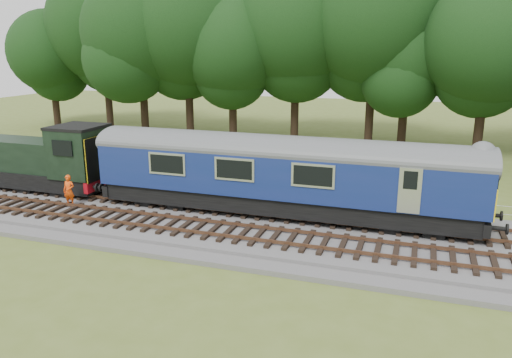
% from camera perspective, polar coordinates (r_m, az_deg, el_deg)
% --- Properties ---
extents(ground, '(120.00, 120.00, 0.00)m').
position_cam_1_polar(ground, '(22.59, 3.32, -6.16)').
color(ground, '#556625').
rests_on(ground, ground).
extents(ballast, '(70.00, 7.00, 0.35)m').
position_cam_1_polar(ballast, '(22.53, 3.33, -5.75)').
color(ballast, '#4C4C4F').
rests_on(ballast, ground).
extents(track_north, '(67.20, 2.40, 0.21)m').
position_cam_1_polar(track_north, '(23.73, 4.23, -4.07)').
color(track_north, black).
rests_on(track_north, ballast).
extents(track_south, '(67.20, 2.40, 0.21)m').
position_cam_1_polar(track_south, '(21.01, 2.18, -6.61)').
color(track_south, black).
rests_on(track_south, ballast).
extents(fence, '(64.00, 0.12, 1.00)m').
position_cam_1_polar(fence, '(26.72, 5.87, -2.84)').
color(fence, '#6B6054').
rests_on(fence, ground).
extents(tree_line, '(70.00, 8.00, 18.00)m').
position_cam_1_polar(tree_line, '(43.48, 11.02, 3.90)').
color(tree_line, black).
rests_on(tree_line, ground).
extents(dmu_railcar, '(18.05, 2.86, 3.88)m').
position_cam_1_polar(dmu_railcar, '(23.25, 2.93, 1.19)').
color(dmu_railcar, black).
rests_on(dmu_railcar, ground).
extents(shunter_loco, '(8.91, 2.60, 3.38)m').
position_cam_1_polar(shunter_loco, '(30.17, -23.49, 1.93)').
color(shunter_loco, black).
rests_on(shunter_loco, ground).
extents(worker, '(0.63, 0.45, 1.59)m').
position_cam_1_polar(worker, '(26.60, -20.59, -1.25)').
color(worker, '#FF4D0D').
rests_on(worker, ballast).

